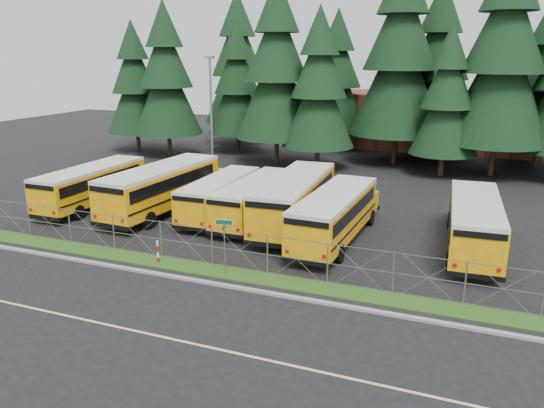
# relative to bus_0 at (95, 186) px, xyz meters

# --- Properties ---
(ground) EXTENTS (120.00, 120.00, 0.00)m
(ground) POSITION_rel_bus_0_xyz_m (13.73, -5.74, -1.41)
(ground) COLOR black
(ground) RESTS_ON ground
(curb) EXTENTS (50.00, 0.25, 0.12)m
(curb) POSITION_rel_bus_0_xyz_m (13.73, -8.84, -1.35)
(curb) COLOR gray
(curb) RESTS_ON ground
(grass_verge) EXTENTS (50.00, 1.40, 0.06)m
(grass_verge) POSITION_rel_bus_0_xyz_m (13.73, -7.44, -1.38)
(grass_verge) COLOR #1E3E11
(grass_verge) RESTS_ON ground
(road_lane_line) EXTENTS (50.00, 0.12, 0.01)m
(road_lane_line) POSITION_rel_bus_0_xyz_m (13.73, -13.74, -1.41)
(road_lane_line) COLOR beige
(road_lane_line) RESTS_ON ground
(chainlink_fence) EXTENTS (44.00, 0.10, 2.00)m
(chainlink_fence) POSITION_rel_bus_0_xyz_m (13.73, -6.74, -0.41)
(chainlink_fence) COLOR gray
(chainlink_fence) RESTS_ON ground
(brick_building) EXTENTS (22.00, 10.00, 6.00)m
(brick_building) POSITION_rel_bus_0_xyz_m (19.73, 34.26, 1.59)
(brick_building) COLOR brown
(brick_building) RESTS_ON ground
(bus_0) EXTENTS (2.57, 10.79, 2.83)m
(bus_0) POSITION_rel_bus_0_xyz_m (0.00, 0.00, 0.00)
(bus_0) COLOR orange
(bus_0) RESTS_ON ground
(bus_2) EXTENTS (3.56, 12.20, 3.16)m
(bus_2) POSITION_rel_bus_0_xyz_m (5.35, 0.56, 0.17)
(bus_2) COLOR orange
(bus_2) RESTS_ON ground
(bus_3) EXTENTS (2.55, 9.91, 2.58)m
(bus_3) POSITION_rel_bus_0_xyz_m (9.32, 1.17, -0.12)
(bus_3) COLOR orange
(bus_3) RESTS_ON ground
(bus_4) EXTENTS (2.51, 10.20, 2.67)m
(bus_4) POSITION_rel_bus_0_xyz_m (11.89, 1.02, -0.08)
(bus_4) COLOR orange
(bus_4) RESTS_ON ground
(bus_5) EXTENTS (3.48, 12.10, 3.14)m
(bus_5) POSITION_rel_bus_0_xyz_m (14.51, 1.02, 0.15)
(bus_5) COLOR orange
(bus_5) RESTS_ON ground
(bus_6) EXTENTS (2.97, 11.12, 2.89)m
(bus_6) POSITION_rel_bus_0_xyz_m (17.56, -0.85, 0.03)
(bus_6) COLOR orange
(bus_6) RESTS_ON ground
(bus_east) EXTENTS (3.23, 11.15, 2.89)m
(bus_east) POSITION_rel_bus_0_xyz_m (24.84, 0.36, 0.03)
(bus_east) COLOR orange
(bus_east) RESTS_ON ground
(street_sign) EXTENTS (0.83, 0.55, 2.81)m
(street_sign) POSITION_rel_bus_0_xyz_m (13.88, -7.62, 0.62)
(street_sign) COLOR gray
(street_sign) RESTS_ON ground
(striped_bollard) EXTENTS (0.11, 0.11, 1.20)m
(striped_bollard) POSITION_rel_bus_0_xyz_m (10.00, -7.49, -0.81)
(striped_bollard) COLOR #B20C0C
(striped_bollard) RESTS_ON ground
(light_standard) EXTENTS (0.70, 0.35, 10.14)m
(light_standard) POSITION_rel_bus_0_xyz_m (4.26, 9.47, 4.09)
(light_standard) COLOR gray
(light_standard) RESTS_ON ground
(conifer_0) EXTENTS (6.26, 6.26, 13.85)m
(conifer_0) POSITION_rel_bus_0_xyz_m (-10.46, 19.83, 5.51)
(conifer_0) COLOR black
(conifer_0) RESTS_ON ground
(conifer_1) EXTENTS (7.03, 7.03, 15.54)m
(conifer_1) POSITION_rel_bus_0_xyz_m (-5.59, 18.46, 6.35)
(conifer_1) COLOR black
(conifer_1) RESTS_ON ground
(conifer_2) EXTENTS (6.26, 6.26, 13.85)m
(conifer_2) POSITION_rel_bus_0_xyz_m (0.17, 23.03, 5.51)
(conifer_2) COLOR black
(conifer_2) RESTS_ON ground
(conifer_3) EXTENTS (7.82, 7.82, 17.29)m
(conifer_3) POSITION_rel_bus_0_xyz_m (6.38, 18.66, 7.23)
(conifer_3) COLOR black
(conifer_3) RESTS_ON ground
(conifer_4) EXTENTS (6.55, 6.55, 14.48)m
(conifer_4) POSITION_rel_bus_0_xyz_m (10.86, 17.48, 5.83)
(conifer_4) COLOR black
(conifer_4) RESTS_ON ground
(conifer_5) EXTENTS (8.85, 8.85, 19.58)m
(conifer_5) POSITION_rel_bus_0_xyz_m (16.99, 22.87, 8.37)
(conifer_5) COLOR black
(conifer_5) RESTS_ON ground
(conifer_6) EXTENTS (5.83, 5.83, 12.89)m
(conifer_6) POSITION_rel_bus_0_xyz_m (21.72, 19.08, 5.03)
(conifer_6) COLOR black
(conifer_6) RESTS_ON ground
(conifer_7) EXTENTS (8.75, 8.75, 19.35)m
(conifer_7) POSITION_rel_bus_0_xyz_m (25.79, 20.48, 8.26)
(conifer_7) COLOR black
(conifer_7) RESTS_ON ground
(conifer_10) EXTENTS (7.84, 7.84, 17.34)m
(conifer_10) POSITION_rel_bus_0_xyz_m (-2.33, 28.63, 7.26)
(conifer_10) COLOR black
(conifer_10) RESTS_ON ground
(conifer_11) EXTENTS (6.81, 6.81, 15.06)m
(conifer_11) POSITION_rel_bus_0_xyz_m (9.53, 28.63, 6.12)
(conifer_11) COLOR black
(conifer_11) RESTS_ON ground
(conifer_12) EXTENTS (7.86, 7.86, 17.39)m
(conifer_12) POSITION_rel_bus_0_xyz_m (20.05, 27.07, 7.28)
(conifer_12) COLOR black
(conifer_12) RESTS_ON ground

